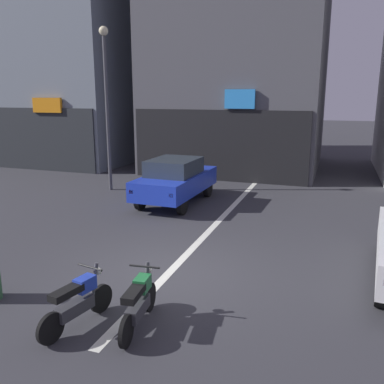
# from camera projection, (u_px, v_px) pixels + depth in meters

# --- Properties ---
(ground_plane) EXTENTS (120.00, 120.00, 0.00)m
(ground_plane) POSITION_uv_depth(u_px,v_px,m) (168.00, 274.00, 9.09)
(ground_plane) COLOR #333338
(lane_centre_line) EXTENTS (0.20, 18.00, 0.01)m
(lane_centre_line) POSITION_uv_depth(u_px,v_px,m) (233.00, 206.00, 14.60)
(lane_centre_line) COLOR silver
(lane_centre_line) RESTS_ON ground
(building_corner_left) EXTENTS (8.78, 9.76, 16.42)m
(building_corner_left) POSITION_uv_depth(u_px,v_px,m) (71.00, 20.00, 24.48)
(building_corner_left) COLOR gray
(building_corner_left) RESTS_ON ground
(building_mid_block) EXTENTS (8.43, 8.92, 14.76)m
(building_mid_block) POSITION_uv_depth(u_px,v_px,m) (242.00, 25.00, 21.33)
(building_mid_block) COLOR #56565B
(building_mid_block) RESTS_ON ground
(car_blue_crossing_near) EXTENTS (1.89, 4.15, 1.64)m
(car_blue_crossing_near) POSITION_uv_depth(u_px,v_px,m) (176.00, 179.00, 14.84)
(car_blue_crossing_near) COLOR black
(car_blue_crossing_near) RESTS_ON ground
(street_lamp) EXTENTS (0.36, 0.36, 6.41)m
(street_lamp) POSITION_uv_depth(u_px,v_px,m) (106.00, 93.00, 16.26)
(street_lamp) COLOR #47474C
(street_lamp) RESTS_ON ground
(motorcycle_blue_row_leftmost) EXTENTS (0.55, 1.65, 0.98)m
(motorcycle_blue_row_leftmost) POSITION_uv_depth(u_px,v_px,m) (78.00, 301.00, 6.94)
(motorcycle_blue_row_leftmost) COLOR black
(motorcycle_blue_row_leftmost) RESTS_ON ground
(motorcycle_green_row_left_mid) EXTENTS (0.55, 1.67, 0.98)m
(motorcycle_green_row_left_mid) POSITION_uv_depth(u_px,v_px,m) (139.00, 302.00, 6.93)
(motorcycle_green_row_left_mid) COLOR black
(motorcycle_green_row_left_mid) RESTS_ON ground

